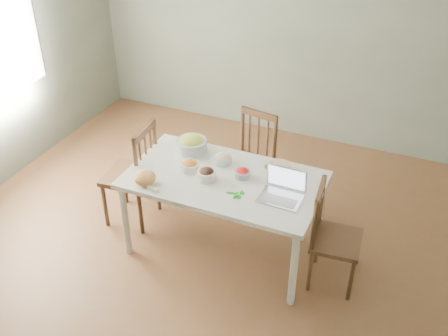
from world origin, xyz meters
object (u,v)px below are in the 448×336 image
at_px(chair_far, 248,163).
at_px(bowl_squash, 192,144).
at_px(dining_table, 224,214).
at_px(laptop, 281,187).
at_px(chair_right, 337,238).
at_px(bread_boule, 145,178).
at_px(chair_left, 129,173).

height_order(chair_far, bowl_squash, chair_far).
bearing_deg(dining_table, chair_far, 94.08).
bearing_deg(laptop, dining_table, 170.33).
distance_m(chair_right, bread_boule, 1.65).
relative_size(dining_table, chair_left, 1.59).
distance_m(bowl_squash, laptop, 1.04).
distance_m(bread_boule, laptop, 1.13).
relative_size(chair_right, bowl_squash, 3.35).
relative_size(bowl_squash, laptop, 0.82).
distance_m(chair_far, bread_boule, 1.23).
distance_m(dining_table, bowl_squash, 0.70).
bearing_deg(chair_left, chair_far, 120.10).
height_order(chair_right, laptop, laptop).
relative_size(dining_table, laptop, 4.90).
height_order(dining_table, chair_left, chair_left).
relative_size(chair_right, bread_boule, 5.17).
distance_m(chair_far, chair_right, 1.29).
height_order(chair_left, bread_boule, chair_left).
xyz_separation_m(dining_table, laptop, (0.53, -0.10, 0.51)).
bearing_deg(bread_boule, chair_left, 137.76).
height_order(bread_boule, bowl_squash, bowl_squash).
xyz_separation_m(chair_left, bowl_squash, (0.56, 0.22, 0.34)).
bearing_deg(chair_right, dining_table, 83.80).
distance_m(chair_far, bowl_squash, 0.70).
xyz_separation_m(chair_right, bowl_squash, (-1.45, 0.30, 0.39)).
bearing_deg(dining_table, bowl_squash, 147.85).
bearing_deg(chair_right, chair_far, 49.91).
distance_m(dining_table, chair_far, 0.73).
relative_size(bread_boule, bowl_squash, 0.65).
distance_m(chair_left, laptop, 1.59).
height_order(dining_table, bowl_squash, bowl_squash).
distance_m(dining_table, bread_boule, 0.80).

